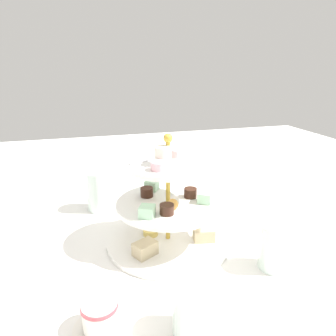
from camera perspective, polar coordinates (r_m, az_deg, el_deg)
name	(u,v)px	position (r m, az deg, el deg)	size (l,w,h in m)	color
ground_plane	(168,242)	(0.75, 0.00, -13.44)	(2.40, 2.40, 0.00)	white
tiered_serving_stand	(168,212)	(0.72, -0.04, -8.12)	(0.29, 0.29, 0.26)	white
water_glass_tall_right	(99,191)	(0.91, -12.67, -4.13)	(0.07, 0.07, 0.12)	silver
water_glass_short_left	(193,311)	(0.52, 4.71, -24.82)	(0.06, 0.06, 0.08)	silver
teacup_with_saucer	(100,317)	(0.55, -12.40, -25.27)	(0.09, 0.09, 0.05)	white
butter_knife_left	(219,196)	(1.00, 9.47, -5.06)	(0.17, 0.01, 0.00)	silver
butter_knife_right	(24,272)	(0.72, -25.08, -17.00)	(0.17, 0.01, 0.00)	silver
water_glass_mid_back	(275,247)	(0.68, 19.09, -13.61)	(0.06, 0.06, 0.10)	silver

